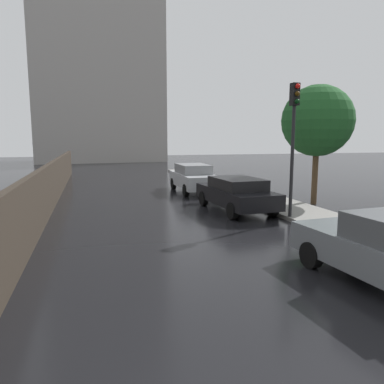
% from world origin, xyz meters
% --- Properties ---
extents(car_silver_mid_road, '(1.83, 4.43, 1.50)m').
position_xyz_m(car_silver_mid_road, '(2.70, 17.11, 0.79)').
color(car_silver_mid_road, '#B2B5BA').
rests_on(car_silver_mid_road, ground).
extents(car_black_far_ahead, '(2.09, 4.52, 1.34)m').
position_xyz_m(car_black_far_ahead, '(2.94, 11.63, 0.72)').
color(car_black_far_ahead, black).
rests_on(car_black_far_ahead, ground).
extents(traffic_light, '(0.26, 0.39, 4.62)m').
position_xyz_m(traffic_light, '(4.12, 9.44, 3.32)').
color(traffic_light, black).
rests_on(traffic_light, sidewalk_strip).
extents(street_tree_near, '(3.08, 3.08, 5.20)m').
position_xyz_m(street_tree_near, '(6.88, 12.12, 3.64)').
color(street_tree_near, '#4C3823').
rests_on(street_tree_near, ground).
extents(distant_tower, '(15.77, 10.07, 39.75)m').
position_xyz_m(distant_tower, '(-1.35, 46.54, 16.73)').
color(distant_tower, '#9E9993').
rests_on(distant_tower, ground).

